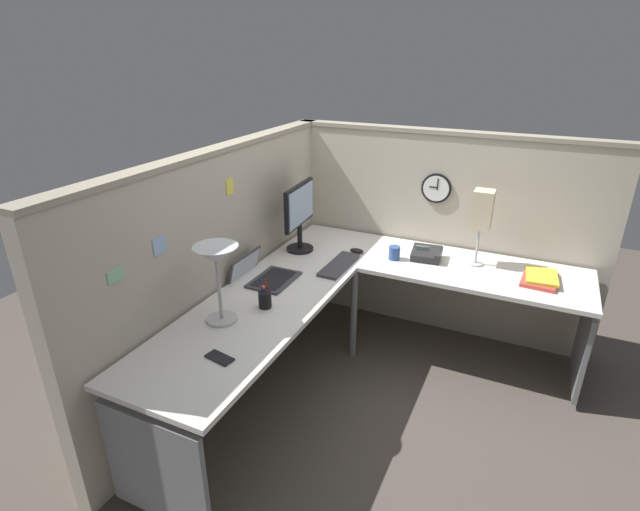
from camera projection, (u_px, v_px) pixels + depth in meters
name	position (u px, v px, depth m)	size (l,w,h in m)	color
ground_plane	(365.00, 372.00, 3.44)	(6.80, 6.80, 0.00)	#4C443D
cubicle_wall_back	(225.00, 269.00, 3.16)	(2.57, 0.12, 1.58)	#B7AD99
cubicle_wall_right	(440.00, 234.00, 3.74)	(0.12, 2.37, 1.58)	#B7AD99
desk	(368.00, 305.00, 3.04)	(2.35, 2.15, 0.73)	silver
monitor	(300.00, 212.00, 3.49)	(0.46, 0.20, 0.50)	black
laptop	(261.00, 275.00, 3.16)	(0.34, 0.38, 0.22)	#38383D
keyboard	(339.00, 265.00, 3.33)	(0.43, 0.14, 0.02)	#38383D
computer_mouse	(357.00, 251.00, 3.55)	(0.06, 0.10, 0.03)	black
desk_lamp_dome	(217.00, 261.00, 2.54)	(0.24, 0.24, 0.44)	#B7BABF
pen_cup	(265.00, 299.00, 2.80)	(0.08, 0.08, 0.18)	black
cell_phone	(220.00, 358.00, 2.35)	(0.07, 0.14, 0.01)	black
office_phone	(427.00, 254.00, 3.43)	(0.21, 0.22, 0.11)	#232326
book_stack	(540.00, 278.00, 3.12)	(0.30, 0.23, 0.04)	#BF3F38
desk_lamp_paper	(482.00, 212.00, 3.22)	(0.13, 0.13, 0.53)	#B7BABF
coffee_mug	(394.00, 253.00, 3.43)	(0.08, 0.08, 0.10)	#2D4C8C
wall_clock	(436.00, 188.00, 3.57)	(0.04, 0.22, 0.22)	black
pinned_note_leftmost	(115.00, 275.00, 2.25)	(0.09, 0.00, 0.07)	#8CCC99
pinned_note_middle	(230.00, 187.00, 2.96)	(0.07, 0.00, 0.10)	#EAD84C
pinned_note_rightmost	(160.00, 245.00, 2.49)	(0.09, 0.00, 0.09)	#99B7E5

